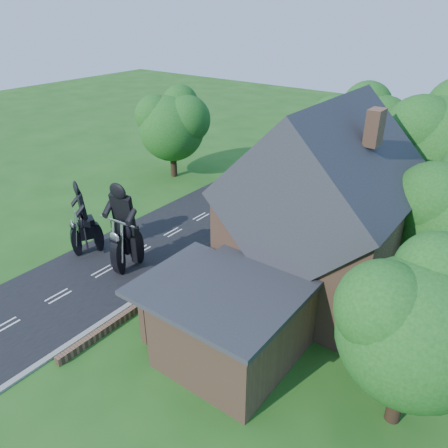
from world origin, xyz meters
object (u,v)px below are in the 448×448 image
Objects in this scene: annex at (232,321)px; motorcycle_follow at (88,242)px; house at (321,216)px; motorcycle_lead at (128,256)px; garden_wall at (214,256)px.

motorcycle_follow is (-12.29, 1.71, -1.05)m from annex.
house is 5.85× the size of motorcycle_lead.
house reaches higher than motorcycle_lead.
house is at bearing -132.29° from motorcycle_follow.
motorcycle_lead reaches higher than garden_wall.
garden_wall is 12.58× the size of motorcycle_lead.
motorcycle_lead is 3.36m from motorcycle_follow.
motorcycle_lead is 1.13× the size of motorcycle_follow.
annex reaches higher than motorcycle_follow.
garden_wall is at bearing -122.47° from motorcycle_follow.
motorcycle_follow is at bearing -158.48° from house.
annex is (-0.62, -6.80, -2.58)m from house.
garden_wall is 5.12m from motorcycle_lead.
garden_wall is 3.12× the size of annex.
motorcycle_lead is at bearing -148.99° from motorcycle_follow.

